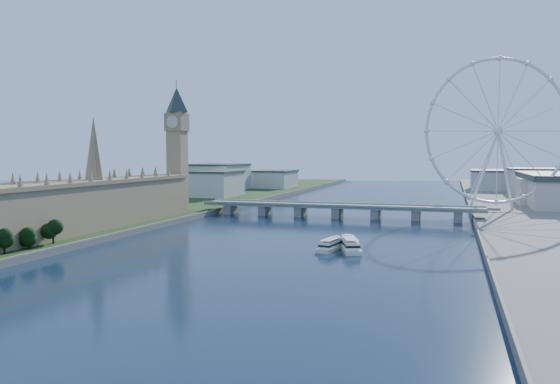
% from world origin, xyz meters
% --- Properties ---
extents(ground, '(2000.00, 2000.00, 0.00)m').
position_xyz_m(ground, '(0.00, 0.00, 0.00)').
color(ground, '#182A43').
rests_on(ground, ground).
extents(parliament_range, '(24.00, 200.00, 70.00)m').
position_xyz_m(parliament_range, '(-128.00, 170.00, 18.48)').
color(parliament_range, tan).
rests_on(parliament_range, ground).
extents(big_ben, '(20.02, 20.02, 110.00)m').
position_xyz_m(big_ben, '(-128.00, 278.00, 66.57)').
color(big_ben, tan).
rests_on(big_ben, ground).
extents(westminster_bridge, '(220.00, 22.00, 9.50)m').
position_xyz_m(westminster_bridge, '(0.00, 300.00, 6.63)').
color(westminster_bridge, gray).
rests_on(westminster_bridge, ground).
extents(london_eye, '(113.60, 39.12, 124.30)m').
position_xyz_m(london_eye, '(119.98, 355.08, 67.52)').
color(london_eye, silver).
rests_on(london_eye, ground).
extents(county_hall, '(54.00, 144.00, 35.00)m').
position_xyz_m(county_hall, '(175.00, 430.00, 0.00)').
color(county_hall, beige).
rests_on(county_hall, ground).
extents(city_skyline, '(505.00, 280.00, 32.00)m').
position_xyz_m(city_skyline, '(39.22, 560.08, 16.96)').
color(city_skyline, beige).
rests_on(city_skyline, ground).
extents(tour_boat_near, '(12.19, 29.30, 6.28)m').
position_xyz_m(tour_boat_near, '(25.90, 154.82, 0.00)').
color(tour_boat_near, silver).
rests_on(tour_boat_near, ground).
extents(tour_boat_far, '(18.40, 33.33, 7.18)m').
position_xyz_m(tour_boat_far, '(35.64, 155.36, 0.00)').
color(tour_boat_far, white).
rests_on(tour_boat_far, ground).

